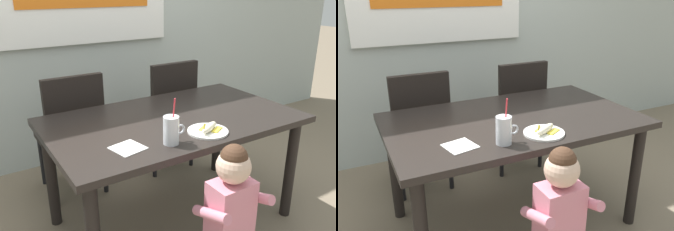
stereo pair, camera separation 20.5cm
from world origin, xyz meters
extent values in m
plane|color=#7A6B56|center=(0.00, 0.00, 0.00)|extent=(24.00, 24.00, 0.00)
cube|color=black|center=(0.00, 0.00, 0.74)|extent=(1.56, 0.93, 0.04)
cylinder|color=black|center=(0.70, -0.38, 0.36)|extent=(0.07, 0.07, 0.72)
cylinder|color=black|center=(-0.70, 0.38, 0.36)|extent=(0.07, 0.07, 0.72)
cylinder|color=black|center=(0.70, 0.38, 0.36)|extent=(0.07, 0.07, 0.72)
cube|color=black|center=(-0.45, 0.76, 0.45)|extent=(0.44, 0.44, 0.06)
cube|color=black|center=(-0.45, 0.56, 0.72)|extent=(0.42, 0.05, 0.48)
cylinder|color=black|center=(-0.26, 0.95, 0.21)|extent=(0.04, 0.04, 0.42)
cylinder|color=black|center=(-0.64, 0.95, 0.21)|extent=(0.04, 0.04, 0.42)
cylinder|color=black|center=(-0.26, 0.57, 0.21)|extent=(0.04, 0.04, 0.42)
cylinder|color=black|center=(-0.64, 0.57, 0.21)|extent=(0.04, 0.04, 0.42)
cube|color=black|center=(0.37, 0.75, 0.45)|extent=(0.44, 0.44, 0.06)
cube|color=black|center=(0.37, 0.55, 0.72)|extent=(0.42, 0.05, 0.48)
cylinder|color=black|center=(0.56, 0.94, 0.21)|extent=(0.04, 0.04, 0.42)
cylinder|color=black|center=(0.18, 0.94, 0.21)|extent=(0.04, 0.04, 0.42)
cylinder|color=black|center=(0.56, 0.56, 0.21)|extent=(0.04, 0.04, 0.42)
cylinder|color=black|center=(0.18, 0.56, 0.21)|extent=(0.04, 0.04, 0.42)
cube|color=pink|center=(-0.08, -0.64, 0.49)|extent=(0.22, 0.15, 0.30)
sphere|color=beige|center=(-0.08, -0.64, 0.72)|extent=(0.17, 0.17, 0.17)
sphere|color=#472D1E|center=(-0.08, -0.64, 0.77)|extent=(0.13, 0.13, 0.13)
cylinder|color=pink|center=(-0.22, -0.66, 0.52)|extent=(0.05, 0.24, 0.13)
cylinder|color=pink|center=(0.06, -0.66, 0.52)|extent=(0.05, 0.24, 0.13)
cylinder|color=silver|center=(-0.22, -0.32, 0.83)|extent=(0.08, 0.08, 0.15)
cylinder|color=beige|center=(-0.22, -0.32, 0.80)|extent=(0.07, 0.07, 0.08)
torus|color=silver|center=(-0.16, -0.32, 0.82)|extent=(0.06, 0.01, 0.06)
cylinder|color=#E5333F|center=(-0.21, -0.33, 0.90)|extent=(0.01, 0.04, 0.22)
cylinder|color=white|center=(0.03, -0.30, 0.76)|extent=(0.23, 0.23, 0.01)
ellipsoid|color=#F4EAC6|center=(0.03, -0.32, 0.79)|extent=(0.17, 0.12, 0.04)
cube|color=yellow|center=(0.08, -0.33, 0.77)|extent=(0.09, 0.07, 0.01)
cube|color=yellow|center=(0.03, -0.27, 0.77)|extent=(0.09, 0.07, 0.01)
cylinder|color=yellow|center=(-0.03, -0.35, 0.82)|extent=(0.03, 0.02, 0.03)
cube|color=white|center=(-0.44, -0.25, 0.76)|extent=(0.18, 0.18, 0.00)
camera|label=1|loc=(-1.13, -1.72, 1.53)|focal=37.52mm
camera|label=2|loc=(-0.95, -1.82, 1.53)|focal=37.52mm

